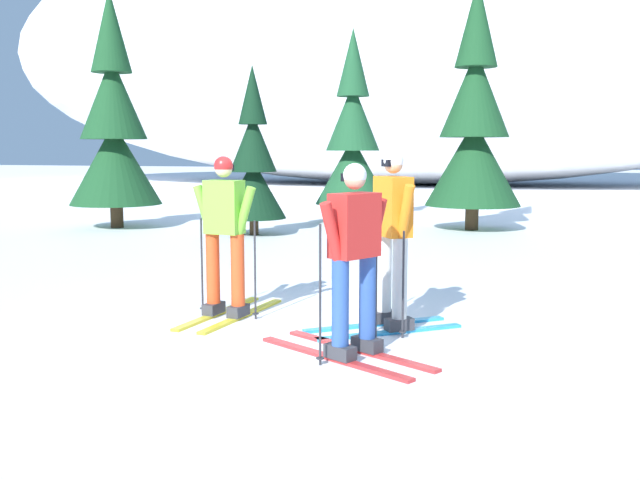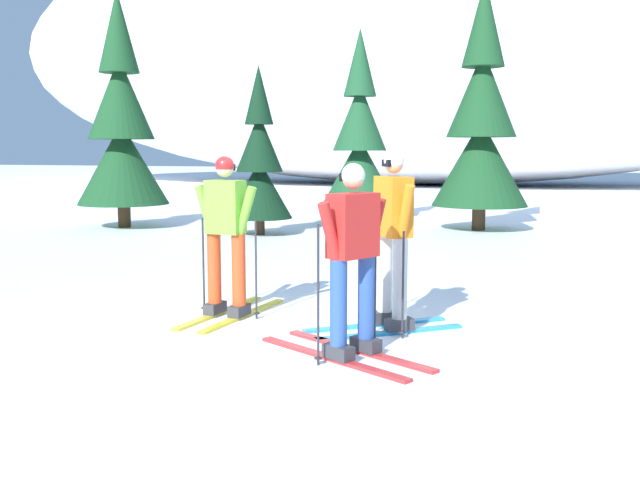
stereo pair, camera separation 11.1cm
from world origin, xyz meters
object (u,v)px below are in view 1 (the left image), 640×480
Objects in this scene: pine_tree_center at (353,143)px; skier_lime_jacket at (225,235)px; skier_orange_jacket at (392,235)px; pine_tree_center_left at (253,165)px; pine_tree_far_left at (114,129)px; skier_red_jacket at (354,257)px; pine_tree_center_right at (474,127)px.

skier_lime_jacket is at bearing -84.24° from pine_tree_center.
pine_tree_center_left is at bearing 121.01° from skier_orange_jacket.
pine_tree_far_left is 1.15× the size of pine_tree_center.
skier_orange_jacket reaches higher than skier_red_jacket.
skier_orange_jacket is 0.51× the size of pine_tree_center_left.
pine_tree_center_left is (-4.18, 8.28, 0.60)m from skier_red_jacket.
skier_red_jacket is at bearing -76.40° from pine_tree_center.
skier_orange_jacket is at bearing 83.00° from skier_red_jacket.
pine_tree_center_right is at bearing 78.26° from skier_lime_jacket.
skier_lime_jacket is 0.32× the size of pine_tree_far_left.
pine_tree_center is (-1.03, 10.19, 1.07)m from skier_lime_jacket.
skier_lime_jacket reaches higher than skier_red_jacket.
pine_tree_center_right reaches higher than skier_red_jacket.
pine_tree_center_right is (8.06, 1.82, 0.04)m from pine_tree_far_left.
pine_tree_center is 3.10m from pine_tree_center_right.
pine_tree_far_left reaches higher than skier_orange_jacket.
skier_orange_jacket is 1.11m from skier_red_jacket.
pine_tree_center_left is 0.76× the size of pine_tree_center.
skier_orange_jacket is 0.33× the size of pine_tree_far_left.
pine_tree_far_left is 1.52× the size of pine_tree_center_left.
pine_tree_center_right is (0.26, 10.54, 1.42)m from skier_red_jacket.
pine_tree_center_left is (-2.48, 7.18, 0.59)m from skier_lime_jacket.
pine_tree_center_left is (-4.32, 7.18, 0.53)m from skier_orange_jacket.
pine_tree_center is (-2.73, 11.29, 1.08)m from skier_red_jacket.
pine_tree_center is (1.45, 3.01, 0.48)m from pine_tree_center_left.
skier_red_jacket is at bearing -63.21° from pine_tree_center_left.
skier_red_jacket is 10.64m from pine_tree_center_right.
skier_orange_jacket is at bearing -0.12° from skier_lime_jacket.
skier_lime_jacket is at bearing 147.06° from skier_red_jacket.
pine_tree_far_left is at bearing 136.17° from skier_orange_jacket.
pine_tree_center_right is at bearing -14.17° from pine_tree_center.
pine_tree_center_left reaches higher than skier_orange_jacket.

